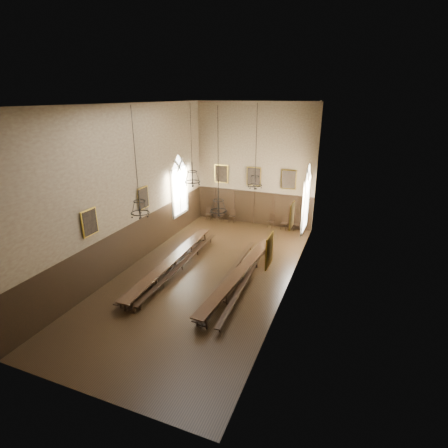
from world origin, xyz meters
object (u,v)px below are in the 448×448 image
Objects in this scene: chair_7 at (297,227)px; chandelier_back_right at (255,180)px; bench_right_outer at (247,280)px; chandelier_front_left at (140,206)px; table_left at (173,264)px; bench_left_outer at (167,263)px; bench_left_inner at (182,266)px; chair_2 at (232,218)px; chair_1 at (220,217)px; chair_5 at (271,224)px; chair_0 at (209,216)px; chandelier_front_right at (218,203)px; chandelier_back_left at (192,177)px; bench_right_inner at (229,276)px; chair_6 at (284,225)px; table_right at (239,277)px.

chair_7 is 0.22× the size of chandelier_back_right.
bench_right_outer is 6.73m from chandelier_front_left.
table_left is 0.57m from bench_left_outer.
bench_left_inner is 8.81× the size of chair_2.
chair_1 is 0.92× the size of chair_5.
chair_5 is at bearing -14.41° from chair_0.
chair_2 reaches higher than bench_left_outer.
chair_2 reaches higher than bench_left_inner.
chair_7 is at bearing 73.49° from chandelier_back_right.
table_left is 6.08m from chandelier_front_right.
bench_left_inner is at bearing -83.40° from chandelier_back_left.
bench_left_outer is 4.92m from bench_right_outer.
chair_2 reaches higher than bench_right_outer.
chair_1 is 12.17m from chandelier_front_left.
chair_2 is at bearing 87.44° from table_left.
chandelier_back_left reaches higher than bench_right_inner.
chair_6 is (1.11, 8.63, 0.04)m from bench_right_inner.
chair_5 is at bearing -4.75° from chair_2.
chair_0 is 0.21× the size of chandelier_back_left.
chair_2 is 1.05× the size of chair_7.
chair_6 is (6.09, 0.03, 0.00)m from chair_0.
chandelier_front_right is at bearing -83.87° from bench_right_inner.
chair_7 is at bearing 80.23° from chandelier_front_right.
chair_2 reaches higher than table_right.
bench_left_outer is at bearing -126.32° from chair_7.
chandelier_front_right is (3.13, -2.10, 4.64)m from bench_left_inner.
table_left is 8.84m from chair_0.
chair_1 is 0.21× the size of chandelier_back_left.
table_right is 0.65m from bench_right_inner.
bench_right_outer is 8.78× the size of chair_2.
chandelier_front_left is (0.61, -11.36, 4.32)m from chair_1.
chair_6 is (5.10, 0.03, 0.01)m from chair_1.
table_left is 1.00× the size of bench_left_outer.
chandelier_front_right reaches higher than table_left.
chair_2 reaches higher than bench_right_inner.
table_left is 9.52× the size of chair_5.
chair_0 is 1.04× the size of chair_1.
chair_2 is 1.06× the size of chair_6.
chandelier_front_left reaches higher than chair_0.
bench_right_outer is 10.52m from chair_0.
chandelier_front_left reaches higher than bench_right_outer.
bench_right_inner is 2.00× the size of chandelier_back_left.
chandelier_back_right is (5.36, -5.53, 4.61)m from chair_0.
bench_left_outer is 9.48× the size of chair_5.
bench_right_outer is (1.00, -0.05, 0.00)m from bench_right_inner.
chandelier_front_right reaches higher than table_right.
chair_5 is 0.22× the size of chandelier_back_left.
bench_right_inner is 9.93m from chair_0.
table_right is 6.41m from chandelier_back_left.
chandelier_front_right is at bearing 12.50° from chandelier_front_left.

